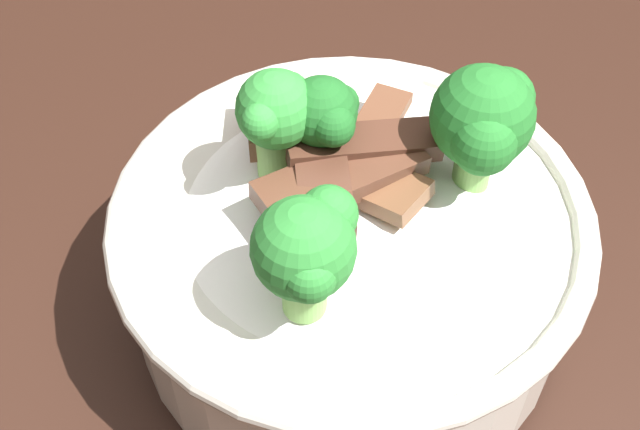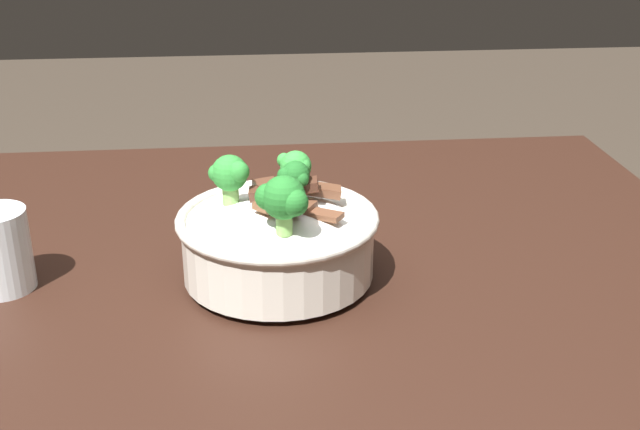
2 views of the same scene
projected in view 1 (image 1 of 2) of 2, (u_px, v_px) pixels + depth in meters
name	position (u px, v px, depth m)	size (l,w,h in m)	color
rice_bowl	(351.00, 241.00, 0.40)	(0.23, 0.23, 0.15)	silver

